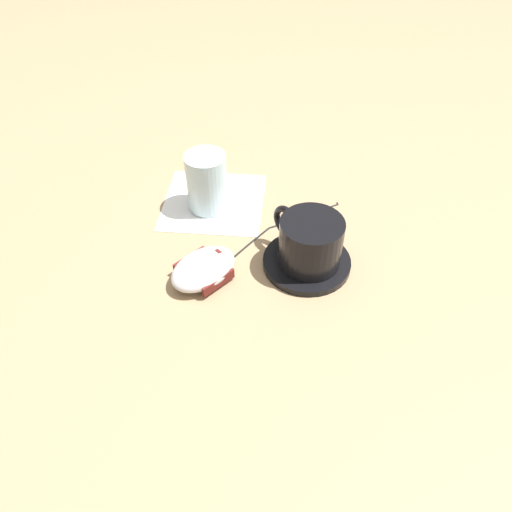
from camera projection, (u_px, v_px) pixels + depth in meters
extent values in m
plane|color=#9E7F5B|center=(239.00, 233.00, 0.78)|extent=(3.00, 3.00, 0.00)
cylinder|color=black|center=(307.00, 262.00, 0.72)|extent=(0.13, 0.13, 0.01)
cylinder|color=black|center=(311.00, 242.00, 0.69)|extent=(0.09, 0.09, 0.07)
torus|color=black|center=(287.00, 223.00, 0.72)|extent=(0.02, 0.05, 0.05)
ellipsoid|color=silver|center=(203.00, 269.00, 0.69)|extent=(0.12, 0.10, 0.04)
cylinder|color=#591E19|center=(218.00, 254.00, 0.70)|extent=(0.01, 0.01, 0.01)
cube|color=#591E19|center=(189.00, 260.00, 0.71)|extent=(0.05, 0.02, 0.02)
cube|color=#591E19|center=(219.00, 283.00, 0.68)|extent=(0.05, 0.02, 0.02)
cylinder|color=black|center=(242.00, 250.00, 0.75)|extent=(0.04, 0.02, 0.00)
cylinder|color=black|center=(260.00, 235.00, 0.77)|extent=(0.04, 0.02, 0.00)
cylinder|color=black|center=(281.00, 224.00, 0.79)|extent=(0.04, 0.01, 0.00)
cylinder|color=black|center=(304.00, 215.00, 0.80)|extent=(0.04, 0.01, 0.00)
cylinder|color=black|center=(326.00, 206.00, 0.82)|extent=(0.04, 0.01, 0.00)
sphere|color=black|center=(233.00, 258.00, 0.73)|extent=(0.00, 0.00, 0.00)
sphere|color=black|center=(251.00, 242.00, 0.76)|extent=(0.00, 0.00, 0.00)
sphere|color=black|center=(269.00, 227.00, 0.78)|extent=(0.00, 0.00, 0.00)
sphere|color=black|center=(294.00, 220.00, 0.79)|extent=(0.00, 0.00, 0.00)
sphere|color=black|center=(315.00, 210.00, 0.81)|extent=(0.00, 0.00, 0.00)
sphere|color=black|center=(337.00, 202.00, 0.83)|extent=(0.00, 0.00, 0.00)
cube|color=white|center=(214.00, 202.00, 0.83)|extent=(0.22, 0.22, 0.00)
cylinder|color=silver|center=(207.00, 182.00, 0.79)|extent=(0.06, 0.06, 0.09)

